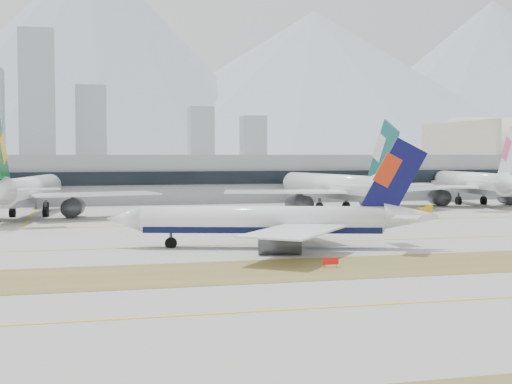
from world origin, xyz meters
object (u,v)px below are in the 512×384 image
object	(u,v)px
widebody_cathay	(335,188)
terminal	(192,177)
widebody_eva	(28,192)
taxiing_airliner	(274,221)
widebody_china_air	(473,184)

from	to	relation	value
widebody_cathay	terminal	size ratio (longest dim) A/B	0.23
widebody_eva	widebody_cathay	distance (m)	77.17
taxiing_airliner	terminal	world-z (taller)	taxiing_airliner
widebody_eva	widebody_china_air	world-z (taller)	widebody_china_air
widebody_cathay	widebody_china_air	size ratio (longest dim) A/B	1.01
widebody_eva	widebody_cathay	world-z (taller)	widebody_cathay
taxiing_airliner	widebody_china_air	world-z (taller)	widebody_china_air
widebody_eva	widebody_china_air	bearing A→B (deg)	-74.79
widebody_china_air	terminal	xyz separation A→B (m)	(-77.33, 45.30, 1.33)
widebody_eva	terminal	distance (m)	74.97
taxiing_airliner	widebody_eva	size ratio (longest dim) A/B	0.82
widebody_cathay	widebody_china_air	xyz separation A→B (m)	(49.05, 14.21, -0.06)
widebody_eva	terminal	size ratio (longest dim) A/B	0.23
widebody_china_air	terminal	bearing A→B (deg)	66.75
taxiing_airliner	terminal	bearing A→B (deg)	-77.16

